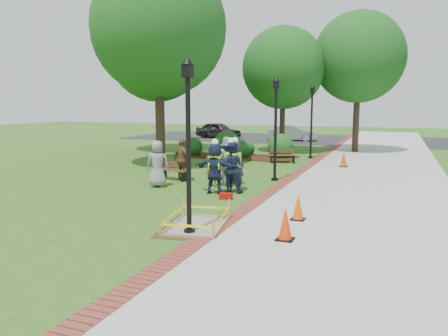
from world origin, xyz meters
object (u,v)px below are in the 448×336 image
at_px(hivis_worker_b, 235,165).
at_px(hivis_worker_c, 231,166).
at_px(bench_near, 174,174).
at_px(lamp_near, 188,132).
at_px(wet_concrete_pad, 197,218).
at_px(cone_front, 285,225).
at_px(hivis_worker_a, 215,167).

xyz_separation_m(hivis_worker_b, hivis_worker_c, (-0.05, -0.24, -0.00)).
distance_m(bench_near, lamp_near, 7.99).
xyz_separation_m(bench_near, lamp_near, (3.94, -6.57, 2.25)).
bearing_deg(hivis_worker_c, wet_concrete_pad, -80.45).
bearing_deg(cone_front, wet_concrete_pad, 173.68).
distance_m(wet_concrete_pad, hivis_worker_b, 4.82).
bearing_deg(wet_concrete_pad, hivis_worker_b, 98.45).
height_order(wet_concrete_pad, bench_near, bench_near).
bearing_deg(hivis_worker_a, hivis_worker_b, 50.05).
bearing_deg(hivis_worker_b, lamp_near, -81.89).
relative_size(cone_front, hivis_worker_b, 0.40).
height_order(lamp_near, hivis_worker_a, lamp_near).
distance_m(wet_concrete_pad, bench_near, 7.17).
height_order(bench_near, cone_front, cone_front).
distance_m(cone_front, hivis_worker_a, 5.67).
height_order(hivis_worker_a, hivis_worker_b, hivis_worker_b).
height_order(bench_near, hivis_worker_c, hivis_worker_c).
distance_m(cone_front, hivis_worker_b, 5.87).
bearing_deg(bench_near, hivis_worker_b, -22.31).
relative_size(cone_front, lamp_near, 0.18).
bearing_deg(hivis_worker_a, hivis_worker_c, 38.63).
bearing_deg(lamp_near, hivis_worker_b, 98.11).
height_order(bench_near, lamp_near, lamp_near).
bearing_deg(bench_near, cone_front, -45.12).
relative_size(wet_concrete_pad, hivis_worker_c, 1.30).
bearing_deg(bench_near, lamp_near, -59.08).
relative_size(cone_front, hivis_worker_c, 0.40).
xyz_separation_m(cone_front, hivis_worker_c, (-3.12, 4.73, 0.59)).
bearing_deg(hivis_worker_b, cone_front, -58.33).
bearing_deg(cone_front, lamp_near, -172.83).
xyz_separation_m(wet_concrete_pad, cone_front, (2.37, -0.26, 0.15)).
relative_size(bench_near, hivis_worker_c, 0.72).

